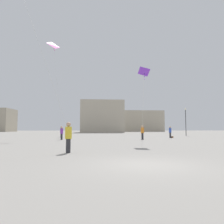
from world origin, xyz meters
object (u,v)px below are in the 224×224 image
at_px(building_right_hall, 138,121).
at_px(person_in_orange, 142,132).
at_px(building_centre_hall, 102,117).
at_px(handbag_beside_flyer, 172,137).
at_px(kite_violet_delta, 144,73).
at_px(person_in_grey, 61,131).
at_px(person_in_purple, 62,133).
at_px(lamppost_west, 186,117).
at_px(person_in_yellow, 68,136).
at_px(kite_magenta_delta, 54,46).
at_px(person_in_blue, 170,132).

bearing_deg(building_right_hall, person_in_orange, -99.94).
bearing_deg(building_centre_hall, handbag_beside_flyer, -77.51).
distance_m(kite_violet_delta, building_centre_hall, 60.07).
distance_m(kite_violet_delta, handbag_beside_flyer, 15.98).
height_order(person_in_grey, person_in_purple, person_in_grey).
height_order(person_in_grey, lamppost_west, lamppost_west).
distance_m(building_centre_hall, handbag_beside_flyer, 48.75).
height_order(building_centre_hall, building_right_hall, building_centre_hall).
height_order(person_in_grey, building_right_hall, building_right_hall).
bearing_deg(person_in_yellow, kite_violet_delta, 97.23).
bearing_deg(person_in_purple, kite_magenta_delta, -60.07).
xyz_separation_m(kite_magenta_delta, kite_violet_delta, (11.07, -10.52, -6.57)).
bearing_deg(handbag_beside_flyer, person_in_yellow, -123.42).
distance_m(person_in_purple, building_right_hall, 79.32).
xyz_separation_m(person_in_blue, kite_magenta_delta, (-17.75, -2.06, 12.43)).
distance_m(kite_violet_delta, building_right_hall, 84.49).
height_order(person_in_blue, person_in_yellow, person_in_yellow).
xyz_separation_m(person_in_purple, lamppost_west, (21.63, 12.85, 2.69)).
relative_size(person_in_purple, building_right_hall, 0.07).
bearing_deg(person_in_grey, building_centre_hall, 114.05).
height_order(person_in_orange, kite_violet_delta, kite_violet_delta).
relative_size(person_in_grey, kite_violet_delta, 0.22).
relative_size(kite_magenta_delta, lamppost_west, 2.34).
distance_m(kite_magenta_delta, handbag_beside_flyer, 22.56).
distance_m(person_in_purple, handbag_beside_flyer, 16.98).
height_order(person_in_purple, handbag_beside_flyer, person_in_purple).
height_order(person_in_purple, building_right_hall, building_right_hall).
xyz_separation_m(person_in_blue, person_in_yellow, (-12.83, -19.87, 0.02)).
xyz_separation_m(lamppost_west, handbag_beside_flyer, (-5.44, -7.81, -3.49)).
xyz_separation_m(person_in_yellow, building_centre_hall, (2.70, 67.25, 4.75)).
relative_size(person_in_purple, kite_violet_delta, 0.20).
relative_size(person_in_blue, kite_magenta_delta, 0.14).
bearing_deg(person_in_yellow, person_in_orange, 110.89).
bearing_deg(handbag_beside_flyer, person_in_purple, -162.70).
height_order(person_in_blue, lamppost_west, lamppost_west).
height_order(building_right_hall, handbag_beside_flyer, building_right_hall).
height_order(kite_magenta_delta, lamppost_west, kite_magenta_delta).
xyz_separation_m(building_right_hall, handbag_beside_flyer, (-7.52, -70.53, -4.92)).
bearing_deg(building_centre_hall, person_in_yellow, -92.30).
bearing_deg(building_centre_hall, person_in_grey, -98.78).
height_order(kite_violet_delta, handbag_beside_flyer, kite_violet_delta).
bearing_deg(kite_violet_delta, person_in_orange, 80.24).
distance_m(person_in_grey, kite_magenta_delta, 13.08).
xyz_separation_m(person_in_purple, kite_magenta_delta, (-1.90, 2.89, 12.49)).
bearing_deg(kite_violet_delta, person_in_yellow, -130.14).
distance_m(kite_violet_delta, lamppost_west, 24.20).
xyz_separation_m(person_in_orange, building_right_hall, (13.23, 75.49, 4.02)).
bearing_deg(building_right_hall, building_centre_hall, -127.75).
height_order(person_in_blue, person_in_orange, person_in_orange).
relative_size(person_in_orange, person_in_yellow, 1.03).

